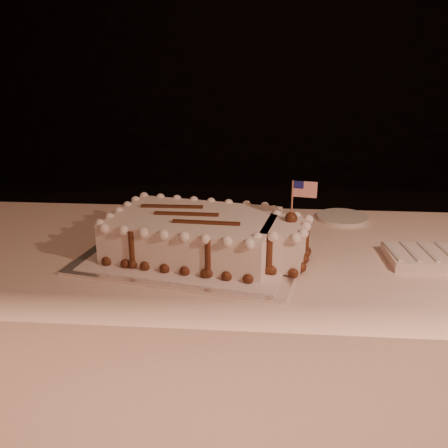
# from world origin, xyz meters

# --- Properties ---
(banquet_table) EXTENTS (2.40, 0.80, 0.75)m
(banquet_table) POSITION_xyz_m (0.00, 0.60, 0.38)
(banquet_table) COLOR beige
(banquet_table) RESTS_ON ground
(cake_board) EXTENTS (0.64, 0.53, 0.01)m
(cake_board) POSITION_xyz_m (-0.19, 0.57, 0.75)
(cake_board) COLOR white
(cake_board) RESTS_ON banquet_table
(doily) EXTENTS (0.57, 0.48, 0.00)m
(doily) POSITION_xyz_m (-0.19, 0.57, 0.76)
(doily) COLOR silver
(doily) RESTS_ON cake_board
(sheet_cake) EXTENTS (0.56, 0.38, 0.21)m
(sheet_cake) POSITION_xyz_m (-0.16, 0.57, 0.81)
(sheet_cake) COLOR white
(sheet_cake) RESTS_ON doily
(napkin_stack) EXTENTS (0.21, 0.16, 0.03)m
(napkin_stack) POSITION_xyz_m (0.42, 0.57, 0.76)
(napkin_stack) COLOR beige
(napkin_stack) RESTS_ON banquet_table
(side_plate) EXTENTS (0.16, 0.16, 0.01)m
(side_plate) POSITION_xyz_m (0.25, 0.90, 0.76)
(side_plate) COLOR silver
(side_plate) RESTS_ON banquet_table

